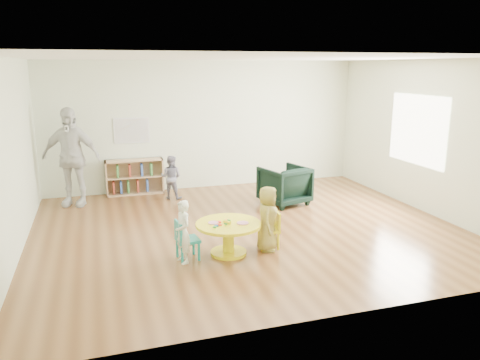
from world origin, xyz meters
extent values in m
plane|color=brown|center=(0.00, 0.00, 0.00)|extent=(7.00, 7.00, 0.00)
cube|color=white|center=(0.00, 0.00, 2.75)|extent=(7.00, 6.00, 0.10)
cube|color=beige|center=(0.00, 3.00, 1.40)|extent=(7.00, 0.10, 2.80)
cube|color=beige|center=(0.00, -3.00, 1.40)|extent=(7.00, 0.10, 2.80)
cube|color=beige|center=(-3.50, 0.00, 1.40)|extent=(0.10, 6.00, 2.80)
cube|color=beige|center=(3.50, 0.00, 1.40)|extent=(0.10, 6.00, 2.80)
cube|color=white|center=(3.48, 0.30, 1.50)|extent=(0.02, 1.60, 1.30)
cylinder|color=yellow|center=(-0.60, -0.95, 0.22)|extent=(0.17, 0.17, 0.43)
cylinder|color=yellow|center=(-0.60, -0.95, 0.02)|extent=(0.53, 0.53, 0.04)
cylinder|color=yellow|center=(-0.60, -0.95, 0.45)|extent=(0.95, 0.95, 0.04)
cylinder|color=pink|center=(-0.81, -0.90, 0.48)|extent=(0.15, 0.15, 0.02)
cylinder|color=pink|center=(-0.41, -1.04, 0.48)|extent=(0.17, 0.17, 0.02)
cylinder|color=yellow|center=(-0.62, -0.97, 0.50)|extent=(0.10, 0.13, 0.04)
cylinder|color=#178235|center=(-0.66, -1.05, 0.50)|extent=(0.04, 0.05, 0.02)
cylinder|color=#178235|center=(-0.58, -0.90, 0.50)|extent=(0.04, 0.05, 0.02)
cube|color=red|center=(-0.74, -1.01, 0.48)|extent=(0.07, 0.07, 0.02)
cube|color=orange|center=(-0.61, -0.86, 0.48)|extent=(0.06, 0.07, 0.02)
cube|color=#164AA9|center=(-0.80, -1.05, 0.48)|extent=(0.05, 0.05, 0.02)
cube|color=#178235|center=(-0.84, -1.09, 0.48)|extent=(0.07, 0.07, 0.02)
cube|color=red|center=(-0.72, -0.89, 0.48)|extent=(0.05, 0.06, 0.02)
cube|color=teal|center=(-1.20, -0.96, 0.29)|extent=(0.34, 0.34, 0.04)
cube|color=teal|center=(-1.33, -0.97, 0.44)|extent=(0.06, 0.31, 0.27)
cylinder|color=teal|center=(-1.33, -0.85, 0.13)|extent=(0.04, 0.04, 0.27)
cylinder|color=teal|center=(-1.31, -1.09, 0.13)|extent=(0.04, 0.04, 0.27)
cylinder|color=teal|center=(-1.09, -0.82, 0.13)|extent=(0.04, 0.04, 0.27)
cylinder|color=teal|center=(-1.06, -1.07, 0.13)|extent=(0.04, 0.04, 0.27)
cube|color=yellow|center=(0.04, -0.90, 0.28)|extent=(0.34, 0.34, 0.04)
cube|color=yellow|center=(0.17, -0.91, 0.44)|extent=(0.07, 0.31, 0.26)
cylinder|color=yellow|center=(0.15, -1.03, 0.13)|extent=(0.04, 0.04, 0.26)
cylinder|color=yellow|center=(0.18, -0.79, 0.13)|extent=(0.04, 0.04, 0.26)
cylinder|color=yellow|center=(-0.09, -1.00, 0.13)|extent=(0.04, 0.04, 0.26)
cylinder|color=yellow|center=(-0.06, -0.76, 0.13)|extent=(0.04, 0.04, 0.26)
cube|color=tan|center=(-2.19, 2.83, 0.38)|extent=(0.03, 0.30, 0.75)
cube|color=tan|center=(-1.01, 2.83, 0.38)|extent=(0.03, 0.30, 0.75)
cube|color=tan|center=(-1.60, 2.83, 0.01)|extent=(1.20, 0.30, 0.03)
cube|color=tan|center=(-1.60, 2.83, 0.73)|extent=(1.20, 0.30, 0.03)
cube|color=tan|center=(-1.60, 2.83, 0.38)|extent=(1.14, 0.28, 0.03)
cube|color=tan|center=(-1.60, 2.97, 0.38)|extent=(1.20, 0.02, 0.75)
cube|color=#A73E2C|center=(-2.05, 2.81, 0.18)|extent=(0.04, 0.18, 0.26)
cube|color=blue|center=(-1.90, 2.81, 0.18)|extent=(0.04, 0.18, 0.26)
cube|color=#469344|center=(-1.75, 2.81, 0.18)|extent=(0.04, 0.18, 0.26)
cube|color=#A73E2C|center=(-1.55, 2.81, 0.18)|extent=(0.04, 0.18, 0.26)
cube|color=blue|center=(-1.35, 2.81, 0.18)|extent=(0.04, 0.18, 0.26)
cube|color=#469344|center=(-1.95, 2.81, 0.53)|extent=(0.04, 0.18, 0.26)
cube|color=#A73E2C|center=(-1.70, 2.81, 0.53)|extent=(0.04, 0.18, 0.26)
cube|color=blue|center=(-1.45, 2.81, 0.53)|extent=(0.04, 0.18, 0.26)
cube|color=#469344|center=(-1.25, 2.81, 0.53)|extent=(0.04, 0.18, 0.26)
cube|color=white|center=(-1.60, 2.98, 1.35)|extent=(0.74, 0.01, 0.54)
cube|color=#EF5132|center=(-1.60, 2.98, 1.35)|extent=(0.70, 0.00, 0.50)
imported|color=black|center=(1.16, 1.18, 0.38)|extent=(1.01, 1.03, 0.76)
imported|color=white|center=(-1.28, -1.05, 0.45)|extent=(0.28, 0.37, 0.89)
imported|color=yellow|center=(0.00, -0.98, 0.49)|extent=(0.48, 0.56, 0.98)
imported|color=#1B1A42|center=(-0.91, 2.24, 0.45)|extent=(0.55, 0.51, 0.90)
imported|color=silver|center=(-2.83, 2.36, 0.96)|extent=(1.22, 0.83, 1.93)
camera|label=1|loc=(-2.34, -7.11, 2.67)|focal=35.00mm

